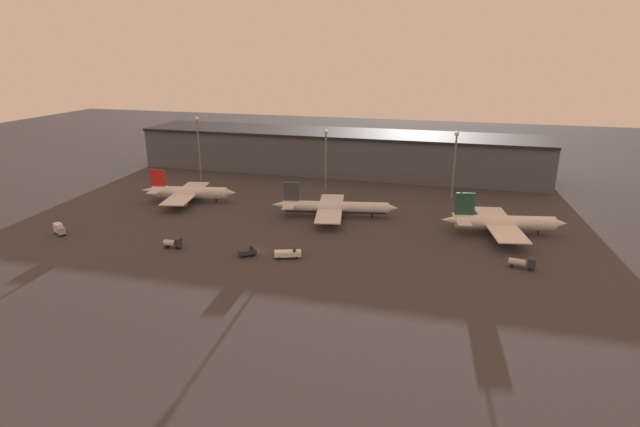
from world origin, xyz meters
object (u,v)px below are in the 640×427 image
object	(u,v)px
service_vehicle_0	(523,263)
airplane_1	(334,207)
service_vehicle_1	(59,229)
service_vehicle_2	(288,254)
airplane_0	(189,192)
airplane_2	(503,223)
service_vehicle_3	(247,252)
service_vehicle_4	(173,243)

from	to	relation	value
service_vehicle_0	airplane_1	bearing A→B (deg)	164.11
service_vehicle_0	service_vehicle_1	bearing A→B (deg)	-165.20
service_vehicle_0	service_vehicle_2	size ratio (longest dim) A/B	0.89
service_vehicle_0	service_vehicle_1	world-z (taller)	service_vehicle_1
airplane_0	airplane_2	xyz separation A→B (m)	(114.42, -5.72, 0.18)
airplane_2	service_vehicle_3	xyz separation A→B (m)	(-71.27, -38.01, -2.54)
airplane_0	service_vehicle_1	bearing A→B (deg)	-127.20
airplane_2	service_vehicle_0	world-z (taller)	airplane_2
service_vehicle_4	airplane_0	bearing A→B (deg)	108.41
airplane_1	service_vehicle_3	distance (m)	43.60
airplane_0	service_vehicle_4	world-z (taller)	airplane_0
airplane_2	service_vehicle_4	xyz separation A→B (m)	(-94.80, -38.35, -2.18)
airplane_1	service_vehicle_0	xyz separation A→B (m)	(59.48, -28.97, -1.73)
service_vehicle_0	service_vehicle_4	xyz separation A→B (m)	(-98.34, -12.13, -0.04)
airplane_0	service_vehicle_3	xyz separation A→B (m)	(43.15, -43.73, -2.36)
service_vehicle_3	service_vehicle_4	xyz separation A→B (m)	(-23.53, -0.34, 0.36)
airplane_2	service_vehicle_4	bearing A→B (deg)	-168.87
airplane_1	service_vehicle_4	world-z (taller)	airplane_1
service_vehicle_3	airplane_1	bearing A→B (deg)	31.87
airplane_1	airplane_2	distance (m)	56.01
airplane_2	service_vehicle_2	distance (m)	69.86
service_vehicle_1	service_vehicle_2	bearing A→B (deg)	32.42
service_vehicle_3	service_vehicle_2	bearing A→B (deg)	-29.34
airplane_0	airplane_1	bearing A→B (deg)	-13.80
service_vehicle_3	service_vehicle_4	distance (m)	23.53
service_vehicle_0	service_vehicle_3	xyz separation A→B (m)	(-74.82, -11.79, -0.40)
service_vehicle_1	service_vehicle_2	size ratio (longest dim) A/B	0.71
airplane_0	service_vehicle_2	size ratio (longest dim) A/B	4.72
service_vehicle_4	service_vehicle_1	bearing A→B (deg)	173.54
airplane_1	service_vehicle_0	distance (m)	66.18
service_vehicle_3	airplane_2	bearing A→B (deg)	-9.44
service_vehicle_1	service_vehicle_3	size ratio (longest dim) A/B	1.03
airplane_1	service_vehicle_3	size ratio (longest dim) A/B	8.21
service_vehicle_0	service_vehicle_2	distance (m)	63.97
airplane_1	service_vehicle_4	xyz separation A→B (m)	(-38.86, -41.10, -1.77)
airplane_0	service_vehicle_2	bearing A→B (deg)	-48.39
airplane_2	service_vehicle_1	world-z (taller)	airplane_2
airplane_2	service_vehicle_3	world-z (taller)	airplane_2
service_vehicle_1	service_vehicle_2	world-z (taller)	service_vehicle_1
service_vehicle_1	airplane_0	bearing A→B (deg)	95.06
service_vehicle_0	service_vehicle_4	bearing A→B (deg)	-162.89
service_vehicle_1	service_vehicle_3	xyz separation A→B (m)	(64.63, -0.28, -0.61)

